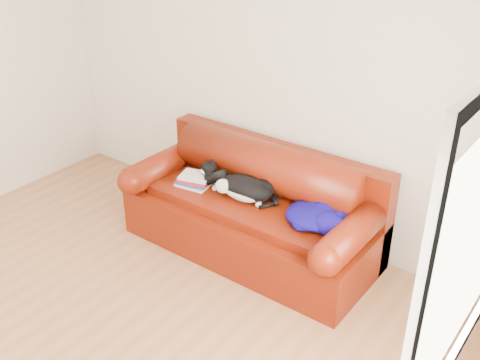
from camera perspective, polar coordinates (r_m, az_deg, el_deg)
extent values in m
plane|color=olive|center=(4.16, -15.03, -14.77)|extent=(4.50, 4.50, 0.00)
cube|color=beige|center=(4.77, 1.94, 10.06)|extent=(4.50, 0.02, 2.60)
cube|color=beige|center=(2.28, 19.87, -13.76)|extent=(0.02, 4.00, 2.60)
cube|color=white|center=(2.41, 22.63, -5.95)|extent=(0.01, 1.10, 1.30)
cube|color=white|center=(2.41, 22.63, -5.95)|extent=(0.03, 1.30, 1.50)
cube|color=#3F0204|center=(4.71, 1.10, -4.85)|extent=(2.10, 0.90, 0.42)
cube|color=#3F0204|center=(4.55, 0.76, -2.58)|extent=(1.66, 0.62, 0.10)
cylinder|color=black|center=(5.13, -9.58, -4.74)|extent=(0.06, 0.06, 0.05)
cylinder|color=black|center=(4.21, 8.90, -12.98)|extent=(0.06, 0.06, 0.05)
cylinder|color=black|center=(5.53, -4.71, -1.85)|extent=(0.06, 0.06, 0.05)
cylinder|color=black|center=(4.69, 12.86, -8.59)|extent=(0.06, 0.06, 0.05)
cube|color=#3F0204|center=(4.86, 3.62, -0.88)|extent=(2.10, 0.18, 0.85)
cylinder|color=#3F0204|center=(4.66, 2.96, 1.36)|extent=(1.70, 0.40, 0.40)
cylinder|color=#3F0204|center=(5.08, -7.38, 1.74)|extent=(0.24, 0.88, 0.24)
sphere|color=#3F0204|center=(4.81, -10.99, -0.12)|extent=(0.24, 0.24, 0.24)
cylinder|color=#3F0204|center=(4.15, 11.63, -5.08)|extent=(0.24, 0.88, 0.24)
sphere|color=#3F0204|center=(3.82, 8.65, -8.00)|extent=(0.24, 0.24, 0.24)
cube|color=beige|center=(4.76, -4.58, -0.37)|extent=(0.30, 0.25, 0.02)
cube|color=white|center=(4.76, -4.58, -0.37)|extent=(0.29, 0.23, 0.02)
cube|color=navy|center=(4.75, -4.59, -0.11)|extent=(0.30, 0.25, 0.02)
cube|color=white|center=(4.75, -4.59, -0.11)|extent=(0.29, 0.24, 0.02)
cube|color=#B31422|center=(4.74, -4.60, 0.16)|extent=(0.30, 0.26, 0.02)
cube|color=white|center=(4.74, -4.60, 0.16)|extent=(0.29, 0.24, 0.02)
cube|color=silver|center=(4.72, -4.61, 0.43)|extent=(0.30, 0.26, 0.02)
cube|color=white|center=(4.72, -4.61, 0.43)|extent=(0.28, 0.24, 0.02)
ellipsoid|color=black|center=(4.51, 0.59, -0.79)|extent=(0.52, 0.41, 0.19)
ellipsoid|color=silver|center=(4.48, 0.16, -1.48)|extent=(0.35, 0.26, 0.12)
ellipsoid|color=silver|center=(4.52, -1.74, -0.63)|extent=(0.17, 0.16, 0.12)
ellipsoid|color=black|center=(4.50, 2.36, -1.10)|extent=(0.25, 0.25, 0.16)
ellipsoid|color=black|center=(4.55, -3.10, 0.34)|extent=(0.17, 0.17, 0.12)
ellipsoid|color=silver|center=(4.55, -3.60, 0.06)|extent=(0.08, 0.08, 0.05)
sphere|color=#BF7272|center=(4.55, -3.81, 0.12)|extent=(0.02, 0.02, 0.02)
cone|color=black|center=(4.50, -3.06, 0.76)|extent=(0.07, 0.06, 0.06)
cone|color=black|center=(4.55, -2.82, 1.12)|extent=(0.07, 0.06, 0.06)
cylinder|color=black|center=(4.48, 3.52, -2.01)|extent=(0.14, 0.14, 0.04)
sphere|color=silver|center=(4.55, -2.28, -1.56)|extent=(0.04, 0.04, 0.04)
sphere|color=silver|center=(4.42, 1.88, -2.49)|extent=(0.04, 0.04, 0.04)
ellipsoid|color=#090246|center=(4.22, 7.44, -3.63)|extent=(0.45, 0.41, 0.14)
ellipsoid|color=#090246|center=(4.13, 8.98, -4.35)|extent=(0.28, 0.24, 0.16)
ellipsoid|color=#090246|center=(4.32, 6.56, -3.04)|extent=(0.28, 0.31, 0.10)
ellipsoid|color=#090246|center=(4.30, 8.62, -2.91)|extent=(0.23, 0.19, 0.16)
ellipsoid|color=#090246|center=(4.16, 6.33, -4.34)|extent=(0.18, 0.19, 0.10)
ellipsoid|color=white|center=(4.13, 7.96, -4.11)|extent=(0.19, 0.08, 0.04)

